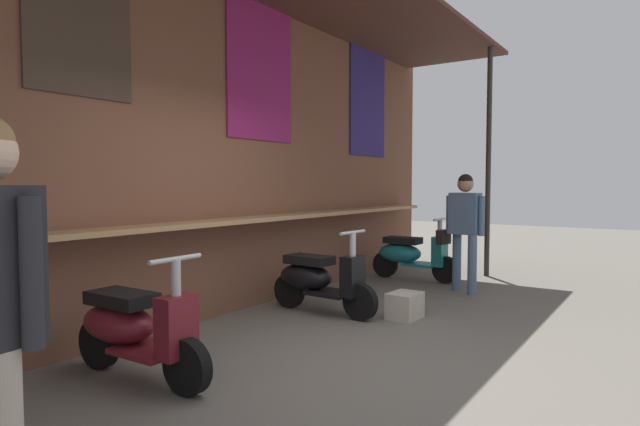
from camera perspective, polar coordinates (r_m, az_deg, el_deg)
name	(u,v)px	position (r m, az deg, el deg)	size (l,w,h in m)	color
ground_plane	(343,359)	(4.62, 2.47, -15.47)	(31.41, 31.41, 0.00)	#605B54
market_stall_facade	(184,123)	(5.65, -14.47, 9.45)	(11.22, 2.06, 3.89)	brown
scooter_maroon	(133,328)	(4.31, -19.62, -11.63)	(0.46, 1.40, 0.97)	maroon
scooter_black	(317,279)	(6.07, -0.29, -7.14)	(0.47, 1.40, 0.97)	black
scooter_teal	(410,254)	(8.25, 9.68, -4.44)	(0.46, 1.40, 0.97)	#197075
shopper_browsing	(464,221)	(7.40, 15.29, -0.86)	(0.31, 0.65, 1.61)	slate
merchandise_crate	(405,306)	(5.93, 9.14, -9.85)	(0.38, 0.30, 0.28)	#B2A899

